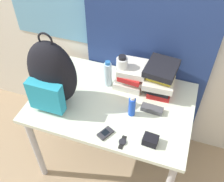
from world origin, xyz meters
TOP-DOWN VIEW (x-y plane):
  - wall_back at (-0.00, 0.85)m, footprint 6.00×0.06m
  - curtain_blue at (0.14, 0.79)m, footprint 0.97×0.04m
  - desk at (0.00, 0.38)m, footprint 1.14×0.76m
  - backpack at (-0.37, 0.26)m, footprint 0.34×0.26m
  - book_stack_left at (0.08, 0.61)m, footprint 0.22×0.27m
  - book_stack_center at (0.29, 0.61)m, footprint 0.23×0.29m
  - water_bottle at (-0.09, 0.54)m, footprint 0.06×0.06m
  - sports_bottle at (0.01, 0.57)m, footprint 0.08×0.08m
  - sunscreen_bottle at (0.16, 0.31)m, footprint 0.05×0.05m
  - cell_phone at (0.05, 0.10)m, footprint 0.10×0.11m
  - sunglasses_case at (0.29, 0.38)m, footprint 0.15×0.06m
  - camera_pouch at (0.34, 0.12)m, footprint 0.10×0.08m
  - wristwatch at (0.17, 0.07)m, footprint 0.05×0.10m

SIDE VIEW (x-z plane):
  - desk at x=0.00m, z-range 0.29..1.06m
  - wristwatch at x=0.17m, z-range 0.77..0.78m
  - cell_phone at x=0.05m, z-range 0.77..0.79m
  - sunglasses_case at x=0.29m, z-range 0.77..0.81m
  - camera_pouch at x=0.34m, z-range 0.77..0.83m
  - sunscreen_bottle at x=0.16m, z-range 0.76..0.93m
  - book_stack_left at x=0.08m, z-range 0.77..0.94m
  - water_bottle at x=-0.09m, z-range 0.76..0.98m
  - book_stack_center at x=0.29m, z-range 0.77..1.00m
  - sports_bottle at x=0.01m, z-range 0.76..1.03m
  - backpack at x=-0.37m, z-range 0.73..1.28m
  - curtain_blue at x=0.14m, z-range 0.00..2.50m
  - wall_back at x=0.00m, z-range 0.00..2.50m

